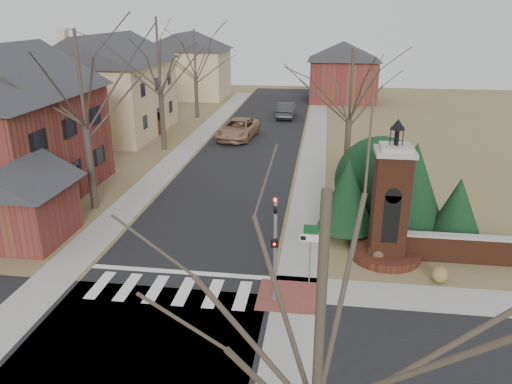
% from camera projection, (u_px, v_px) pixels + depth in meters
% --- Properties ---
extents(ground, '(120.00, 120.00, 0.00)m').
position_uv_depth(ground, '(164.00, 301.00, 19.60)').
color(ground, olive).
rests_on(ground, ground).
extents(main_street, '(8.00, 70.00, 0.01)m').
position_uv_depth(main_street, '(248.00, 152.00, 40.07)').
color(main_street, black).
rests_on(main_street, ground).
extents(cross_street, '(120.00, 8.00, 0.01)m').
position_uv_depth(cross_street, '(137.00, 349.00, 16.81)').
color(cross_street, black).
rests_on(cross_street, ground).
extents(crosswalk_zone, '(8.00, 2.20, 0.02)m').
position_uv_depth(crosswalk_zone, '(170.00, 290.00, 20.34)').
color(crosswalk_zone, silver).
rests_on(crosswalk_zone, ground).
extents(stop_bar, '(8.00, 0.35, 0.02)m').
position_uv_depth(stop_bar, '(180.00, 272.00, 21.74)').
color(stop_bar, silver).
rests_on(stop_bar, ground).
extents(sidewalk_right_main, '(2.00, 60.00, 0.02)m').
position_uv_depth(sidewalk_right_main, '(313.00, 155.00, 39.40)').
color(sidewalk_right_main, gray).
rests_on(sidewalk_right_main, ground).
extents(sidewalk_left, '(2.00, 60.00, 0.02)m').
position_uv_depth(sidewalk_left, '(186.00, 150.00, 40.74)').
color(sidewalk_left, gray).
rests_on(sidewalk_left, ground).
extents(curb_apron, '(2.40, 2.40, 0.02)m').
position_uv_depth(curb_apron, '(288.00, 296.00, 19.91)').
color(curb_apron, brown).
rests_on(curb_apron, ground).
extents(traffic_signal_pole, '(0.28, 0.41, 4.50)m').
position_uv_depth(traffic_signal_pole, '(275.00, 242.00, 18.69)').
color(traffic_signal_pole, slate).
rests_on(traffic_signal_pole, ground).
extents(sign_post, '(0.90, 0.07, 2.75)m').
position_uv_depth(sign_post, '(310.00, 243.00, 20.06)').
color(sign_post, slate).
rests_on(sign_post, ground).
extents(brick_gate_monument, '(3.20, 3.20, 6.47)m').
position_uv_depth(brick_gate_monument, '(389.00, 214.00, 22.35)').
color(brick_gate_monument, '#542A18').
rests_on(brick_gate_monument, ground).
extents(brick_garden_wall, '(7.50, 0.50, 1.30)m').
position_uv_depth(brick_garden_wall, '(489.00, 250.00, 22.29)').
color(brick_garden_wall, '#542A18').
rests_on(brick_garden_wall, ground).
extents(house_stucco_left, '(9.80, 12.80, 9.28)m').
position_uv_depth(house_stucco_left, '(108.00, 83.00, 44.88)').
color(house_stucco_left, '#D3BA8C').
rests_on(house_stucco_left, ground).
extents(garage_left, '(4.80, 4.80, 4.29)m').
position_uv_depth(garage_left, '(20.00, 197.00, 24.10)').
color(garage_left, brown).
rests_on(garage_left, ground).
extents(house_distant_left, '(10.80, 8.80, 8.53)m').
position_uv_depth(house_distant_left, '(187.00, 64.00, 64.35)').
color(house_distant_left, '#D3BA8C').
rests_on(house_distant_left, ground).
extents(house_distant_right, '(8.80, 8.80, 7.30)m').
position_uv_depth(house_distant_right, '(343.00, 71.00, 61.98)').
color(house_distant_right, brown).
rests_on(house_distant_right, ground).
extents(evergreen_near, '(2.80, 2.80, 4.10)m').
position_uv_depth(evergreen_near, '(347.00, 194.00, 24.40)').
color(evergreen_near, '#473D33').
rests_on(evergreen_near, ground).
extents(evergreen_mid, '(3.40, 3.40, 4.70)m').
position_uv_depth(evergreen_mid, '(413.00, 183.00, 24.99)').
color(evergreen_mid, '#473D33').
rests_on(evergreen_mid, ground).
extents(evergreen_far, '(2.40, 2.40, 3.30)m').
position_uv_depth(evergreen_far, '(458.00, 205.00, 24.04)').
color(evergreen_far, '#473D33').
rests_on(evergreen_far, ground).
extents(evergreen_mass, '(4.80, 4.80, 4.80)m').
position_uv_depth(evergreen_mass, '(380.00, 178.00, 26.46)').
color(evergreen_mass, black).
rests_on(evergreen_mass, ground).
extents(bare_tree_0, '(8.05, 8.05, 11.15)m').
position_uv_depth(bare_tree_0, '(79.00, 72.00, 26.23)').
color(bare_tree_0, '#473D33').
rests_on(bare_tree_0, ground).
extents(bare_tree_1, '(8.40, 8.40, 11.64)m').
position_uv_depth(bare_tree_1, '(158.00, 48.00, 38.22)').
color(bare_tree_1, '#473D33').
rests_on(bare_tree_1, ground).
extents(bare_tree_2, '(7.35, 7.35, 10.19)m').
position_uv_depth(bare_tree_2, '(195.00, 49.00, 50.72)').
color(bare_tree_2, '#473D33').
rests_on(bare_tree_2, ground).
extents(bare_tree_3, '(7.00, 7.00, 9.70)m').
position_uv_depth(bare_tree_3, '(352.00, 79.00, 31.23)').
color(bare_tree_3, '#473D33').
rests_on(bare_tree_3, ground).
extents(bare_tree_4, '(6.65, 6.65, 9.21)m').
position_uv_depth(bare_tree_4, '(322.00, 292.00, 8.27)').
color(bare_tree_4, '#473D33').
rests_on(bare_tree_4, ground).
extents(pickup_truck, '(3.51, 6.44, 1.71)m').
position_uv_depth(pickup_truck, '(238.00, 129.00, 44.18)').
color(pickup_truck, '#9F7757').
rests_on(pickup_truck, ground).
extents(distant_car, '(1.87, 5.00, 1.63)m').
position_uv_depth(distant_car, '(286.00, 110.00, 52.81)').
color(distant_car, '#303337').
rests_on(distant_car, ground).
extents(dry_shrub_left, '(0.84, 0.84, 0.84)m').
position_uv_depth(dry_shrub_left, '(378.00, 252.00, 22.63)').
color(dry_shrub_left, brown).
rests_on(dry_shrub_left, ground).
extents(dry_shrub_right, '(0.69, 0.69, 0.69)m').
position_uv_depth(dry_shrub_right, '(439.00, 275.00, 20.86)').
color(dry_shrub_right, olive).
rests_on(dry_shrub_right, ground).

